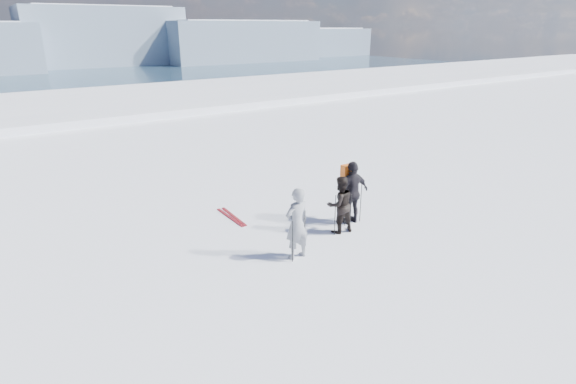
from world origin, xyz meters
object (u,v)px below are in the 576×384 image
Objects in this scene: skier_grey at (297,224)px; skier_pack at (352,193)px; skier_dark at (340,205)px; skis_loose at (232,217)px.

skier_pack is (2.71, 0.89, 0.01)m from skier_grey.
skis_loose is at bearing -43.27° from skier_dark.
skier_pack is at bearing -150.11° from skier_dark.
skier_dark is 1.02× the size of skis_loose.
skier_dark is at bearing -51.70° from skis_loose.
skier_grey is at bearing -86.67° from skis_loose.
skis_loose is at bearing -38.47° from skier_pack.
skier_grey is 3.47m from skis_loose.
skier_grey is 1.15× the size of skis_loose.
skier_grey is 0.99× the size of skier_pack.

